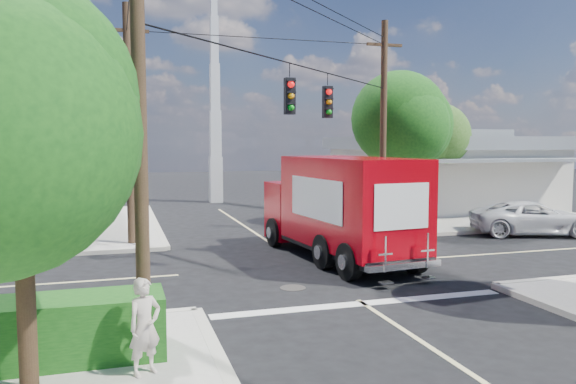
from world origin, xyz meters
name	(u,v)px	position (x,y,z in m)	size (l,w,h in m)	color
ground	(306,266)	(0.00, 0.00, 0.00)	(120.00, 120.00, 0.00)	black
sidewalk_ne	(428,212)	(10.88, 10.88, 0.07)	(14.12, 14.12, 0.14)	#A9A499
road_markings	(323,277)	(0.00, -1.47, 0.01)	(32.00, 32.00, 0.01)	beige
building_ne	(444,170)	(12.50, 11.97, 2.32)	(11.80, 10.20, 4.50)	beige
radio_tower	(215,116)	(0.50, 20.00, 5.64)	(0.80, 0.80, 17.00)	silver
tree_sw_front	(18,113)	(-6.99, -7.54, 4.33)	(3.88, 3.78, 6.03)	#422D1C
tree_ne_front	(408,124)	(7.21, 6.76, 4.77)	(4.21, 4.14, 6.66)	#422D1C
tree_ne_back	(432,137)	(9.81, 8.96, 4.19)	(3.77, 3.66, 5.82)	#422D1C
palm_nw_front	(67,114)	(-7.50, 7.50, 5.04)	(3.01, 3.08, 5.59)	#422D1C
palm_nw_back	(19,124)	(-9.50, 9.00, 4.67)	(3.01, 3.08, 5.19)	#422D1C
utility_poles	(245,119)	(-1.58, 1.60, 4.67)	(12.00, 10.68, 9.00)	#473321
vending_boxes	(398,214)	(6.50, 6.20, 0.69)	(1.90, 0.50, 1.10)	maroon
delivery_truck	(339,208)	(1.41, 0.75, 1.75)	(3.30, 8.15, 3.44)	black
parked_car	(533,218)	(11.23, 3.05, 0.71)	(2.35, 5.10, 1.42)	silver
pedestrian	(145,326)	(-5.28, -7.40, 0.93)	(0.58, 0.38, 1.59)	beige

